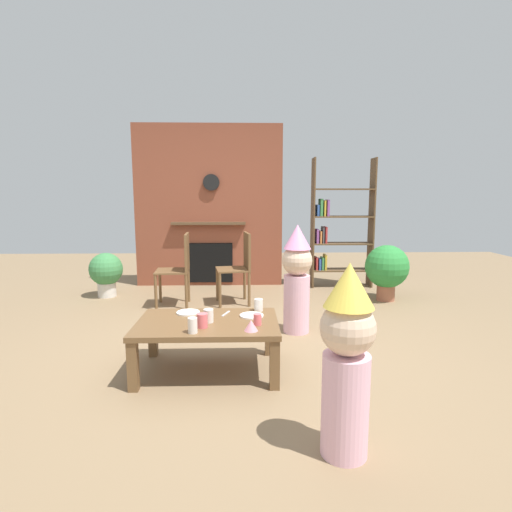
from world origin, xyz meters
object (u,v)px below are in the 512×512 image
Objects in this scene: bookshelf at (337,228)px; dining_chair_middle at (240,264)px; coffee_table at (208,328)px; dining_chair_left at (180,265)px; paper_cup_center at (257,319)px; child_with_cone_hat at (347,356)px; birthday_cake_slice at (251,325)px; paper_plate_rear at (188,312)px; paper_cup_far_left at (193,325)px; potted_plant_tall at (387,268)px; paper_plate_front at (252,316)px; paper_cup_near_right at (209,316)px; child_in_pink at (297,276)px; paper_cup_near_left at (259,305)px; paper_cup_far_right at (202,321)px; potted_plant_short at (106,271)px.

dining_chair_middle is (-1.43, -0.93, -0.36)m from bookshelf.
dining_chair_left is at bearing 104.98° from coffee_table.
paper_cup_center is 0.08× the size of child_with_cone_hat.
birthday_cake_slice is at bearing -7.27° from child_with_cone_hat.
paper_cup_far_left is at bearing -78.48° from paper_plate_rear.
coffee_table is 1.49× the size of potted_plant_tall.
paper_plate_rear is 1.73m from dining_chair_left.
potted_plant_tall is (1.75, 2.20, -0.02)m from paper_cup_center.
dining_chair_left is (-1.32, 2.96, -0.04)m from child_with_cone_hat.
paper_plate_front is 1.90m from dining_chair_middle.
coffee_table is 1.34m from child_with_cone_hat.
child_in_pink is (0.79, 0.92, 0.12)m from paper_cup_near_right.
dining_chair_middle is (-0.15, 2.11, 0.06)m from paper_cup_center.
paper_cup_far_right is (-0.43, -0.42, 0.00)m from paper_cup_near_left.
child_in_pink is at bearing 108.67° from dining_chair_middle.
dining_chair_left and dining_chair_middle have the same top height.
paper_cup_near_left is at bearing -47.09° from potted_plant_short.
coffee_table is 5.71× the size of paper_plate_rear.
potted_plant_short reaches higher than paper_plate_front.
bookshelf reaches higher than dining_chair_left.
potted_plant_tall reaches higher than paper_plate_rear.
paper_cup_near_left is 0.98× the size of paper_cup_far_right.
dining_chair_middle is (0.31, 2.28, 0.05)m from paper_cup_far_left.
bookshelf is 3.18× the size of potted_plant_short.
dining_chair_middle is (-0.17, 1.74, 0.06)m from paper_cup_near_left.
coffee_table is 0.41m from paper_cup_center.
paper_plate_rear is (-0.56, 0.32, -0.04)m from paper_cup_center.
paper_cup_far_left is at bearing -137.69° from paper_plate_front.
dining_chair_middle is at bearing 92.62° from birthday_cake_slice.
birthday_cake_slice is 0.14× the size of potted_plant_tall.
paper_plate_front is 0.26× the size of potted_plant_tall.
potted_plant_short is (-1.40, 2.18, -0.06)m from paper_plate_rear.
bookshelf is 3.33m from paper_cup_center.
paper_plate_front is at bearing -15.74° from child_with_cone_hat.
child_in_pink is at bearing 34.60° from paper_plate_rear.
coffee_table is at bearing 80.74° from paper_cup_far_right.
paper_plate_rear is 0.68m from birthday_cake_slice.
dining_chair_middle is at bearing -12.24° from potted_plant_short.
paper_plate_front is at bearing -132.16° from potted_plant_tall.
paper_cup_near_right is 2.01m from dining_chair_left.
paper_cup_far_left is at bearing -118.46° from bookshelf.
paper_cup_near_right is 0.93× the size of paper_cup_far_left.
paper_plate_rear is at bearing 97.58° from dining_chair_left.
bookshelf is at bearing 67.25° from paper_cup_center.
paper_cup_far_left is at bearing -60.63° from potted_plant_short.
paper_cup_far_left reaches higher than paper_cup_near_right.
dining_chair_left reaches higher than paper_cup_near_right.
paper_plate_rear reaches higher than coffee_table.
potted_plant_tall is (2.14, 2.10, 0.08)m from coffee_table.
paper_plate_rear is 0.18× the size of child_with_cone_hat.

